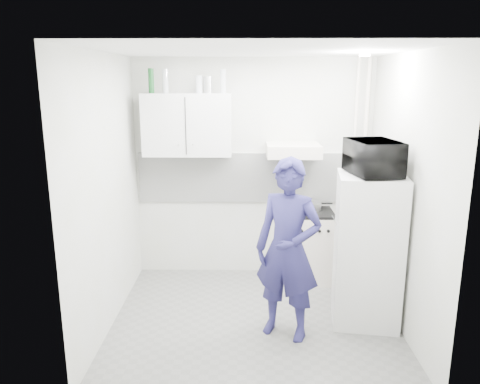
{
  "coord_description": "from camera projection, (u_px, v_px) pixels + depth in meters",
  "views": [
    {
      "loc": [
        -0.09,
        -4.26,
        2.36
      ],
      "look_at": [
        -0.14,
        0.3,
        1.25
      ],
      "focal_mm": 35.0,
      "sensor_mm": 36.0,
      "label": 1
    }
  ],
  "objects": [
    {
      "name": "floor",
      "position": [
        254.0,
        320.0,
        4.7
      ],
      "size": [
        2.8,
        2.8,
        0.0
      ],
      "primitive_type": "plane",
      "color": "slate",
      "rests_on": "ground"
    },
    {
      "name": "ceiling",
      "position": [
        256.0,
        50.0,
        4.08
      ],
      "size": [
        2.8,
        2.8,
        0.0
      ],
      "primitive_type": "plane",
      "color": "white",
      "rests_on": "wall_back"
    },
    {
      "name": "wall_back",
      "position": [
        253.0,
        169.0,
        5.61
      ],
      "size": [
        2.8,
        0.0,
        2.8
      ],
      "primitive_type": "plane",
      "rotation": [
        1.57,
        0.0,
        0.0
      ],
      "color": "silver",
      "rests_on": "floor"
    },
    {
      "name": "wall_left",
      "position": [
        107.0,
        194.0,
        4.41
      ],
      "size": [
        0.0,
        2.6,
        2.6
      ],
      "primitive_type": "plane",
      "rotation": [
        1.57,
        0.0,
        1.57
      ],
      "color": "silver",
      "rests_on": "floor"
    },
    {
      "name": "wall_right",
      "position": [
        404.0,
        195.0,
        4.38
      ],
      "size": [
        0.0,
        2.6,
        2.6
      ],
      "primitive_type": "plane",
      "rotation": [
        1.57,
        0.0,
        -1.57
      ],
      "color": "silver",
      "rests_on": "floor"
    },
    {
      "name": "person",
      "position": [
        288.0,
        250.0,
        4.25
      ],
      "size": [
        0.73,
        0.63,
        1.69
      ],
      "primitive_type": "imported",
      "rotation": [
        0.0,
        0.0,
        -0.43
      ],
      "color": "#211F51",
      "rests_on": "floor"
    },
    {
      "name": "stove",
      "position": [
        311.0,
        247.0,
        5.57
      ],
      "size": [
        0.51,
        0.51,
        0.82
      ],
      "primitive_type": "cube",
      "color": "silver",
      "rests_on": "floor"
    },
    {
      "name": "fridge",
      "position": [
        368.0,
        250.0,
        4.54
      ],
      "size": [
        0.69,
        0.69,
        1.48
      ],
      "primitive_type": "cube",
      "rotation": [
        0.0,
        0.0,
        -0.14
      ],
      "color": "silver",
      "rests_on": "floor"
    },
    {
      "name": "stove_top",
      "position": [
        312.0,
        213.0,
        5.47
      ],
      "size": [
        0.49,
        0.49,
        0.03
      ],
      "primitive_type": "cube",
      "color": "black",
      "rests_on": "stove"
    },
    {
      "name": "saucepan",
      "position": [
        314.0,
        206.0,
        5.51
      ],
      "size": [
        0.18,
        0.18,
        0.1
      ],
      "primitive_type": "cylinder",
      "color": "silver",
      "rests_on": "stove_top"
    },
    {
      "name": "microwave",
      "position": [
        374.0,
        158.0,
        4.33
      ],
      "size": [
        0.64,
        0.49,
        0.32
      ],
      "primitive_type": "imported",
      "rotation": [
        0.0,
        0.0,
        1.73
      ],
      "color": "black",
      "rests_on": "fridge"
    },
    {
      "name": "bottle_a",
      "position": [
        151.0,
        81.0,
        5.2
      ],
      "size": [
        0.06,
        0.06,
        0.27
      ],
      "primitive_type": "cylinder",
      "color": "#144C1E",
      "rests_on": "upper_cabinet"
    },
    {
      "name": "bottle_b",
      "position": [
        165.0,
        81.0,
        5.2
      ],
      "size": [
        0.07,
        0.07,
        0.26
      ],
      "primitive_type": "cylinder",
      "color": "#B2B7BC",
      "rests_on": "upper_cabinet"
    },
    {
      "name": "canister_a",
      "position": [
        199.0,
        84.0,
        5.21
      ],
      "size": [
        0.08,
        0.08,
        0.19
      ],
      "primitive_type": "cylinder",
      "color": "#B2B7BC",
      "rests_on": "upper_cabinet"
    },
    {
      "name": "canister_b",
      "position": [
        208.0,
        85.0,
        5.21
      ],
      "size": [
        0.1,
        0.1,
        0.18
      ],
      "primitive_type": "cylinder",
      "color": "silver",
      "rests_on": "upper_cabinet"
    },
    {
      "name": "bottle_e",
      "position": [
        223.0,
        81.0,
        5.2
      ],
      "size": [
        0.06,
        0.06,
        0.26
      ],
      "primitive_type": "cylinder",
      "color": "#B2B7BC",
      "rests_on": "upper_cabinet"
    },
    {
      "name": "upper_cabinet",
      "position": [
        188.0,
        125.0,
        5.31
      ],
      "size": [
        1.0,
        0.35,
        0.7
      ],
      "primitive_type": "cube",
      "color": "silver",
      "rests_on": "wall_back"
    },
    {
      "name": "range_hood",
      "position": [
        293.0,
        150.0,
        5.29
      ],
      "size": [
        0.6,
        0.5,
        0.14
      ],
      "primitive_type": "cube",
      "color": "silver",
      "rests_on": "wall_back"
    },
    {
      "name": "backsplash",
      "position": [
        253.0,
        178.0,
        5.61
      ],
      "size": [
        2.74,
        0.03,
        0.6
      ],
      "primitive_type": "cube",
      "color": "white",
      "rests_on": "wall_back"
    },
    {
      "name": "pipe_a",
      "position": [
        363.0,
        171.0,
        5.51
      ],
      "size": [
        0.05,
        0.05,
        2.6
      ],
      "primitive_type": "cylinder",
      "color": "silver",
      "rests_on": "floor"
    },
    {
      "name": "pipe_b",
      "position": [
        353.0,
        171.0,
        5.52
      ],
      "size": [
        0.04,
        0.04,
        2.6
      ],
      "primitive_type": "cylinder",
      "color": "silver",
      "rests_on": "floor"
    },
    {
      "name": "ceiling_spot_fixture",
      "position": [
        365.0,
        55.0,
        4.27
      ],
      "size": [
        0.1,
        0.1,
        0.02
      ],
      "primitive_type": "cylinder",
      "color": "white",
      "rests_on": "ceiling"
    }
  ]
}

